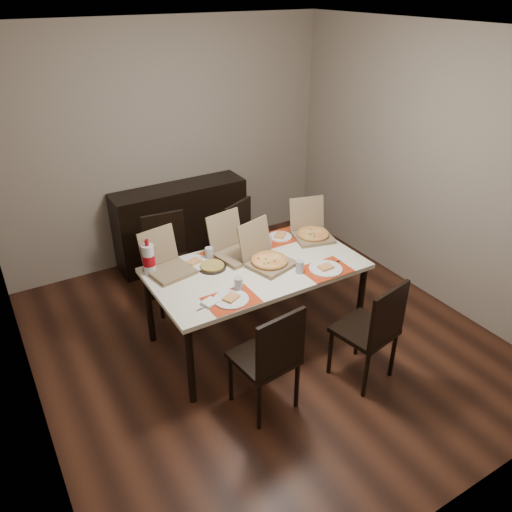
# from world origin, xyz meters

# --- Properties ---
(ground) EXTENTS (3.80, 4.00, 0.02)m
(ground) POSITION_xyz_m (0.00, 0.00, -0.01)
(ground) COLOR #3F2013
(ground) RESTS_ON ground
(room_walls) EXTENTS (3.84, 4.02, 2.62)m
(room_walls) POSITION_xyz_m (0.00, 0.43, 1.73)
(room_walls) COLOR gray
(room_walls) RESTS_ON ground
(sideboard) EXTENTS (1.50, 0.40, 0.90)m
(sideboard) POSITION_xyz_m (0.00, 1.78, 0.45)
(sideboard) COLOR black
(sideboard) RESTS_ON ground
(dining_table) EXTENTS (1.80, 1.00, 0.75)m
(dining_table) POSITION_xyz_m (-0.03, 0.07, 0.68)
(dining_table) COLOR #EBE1C5
(dining_table) RESTS_ON ground
(chair_near_left) EXTENTS (0.46, 0.46, 0.93)m
(chair_near_left) POSITION_xyz_m (-0.40, -0.74, 0.51)
(chair_near_left) COLOR black
(chair_near_left) RESTS_ON ground
(chair_near_right) EXTENTS (0.49, 0.49, 0.93)m
(chair_near_right) POSITION_xyz_m (0.47, -0.87, 0.51)
(chair_near_right) COLOR black
(chair_near_right) RESTS_ON ground
(chair_far_left) EXTENTS (0.46, 0.46, 0.93)m
(chair_far_left) POSITION_xyz_m (-0.46, 1.02, 0.51)
(chair_far_left) COLOR black
(chair_far_left) RESTS_ON ground
(chair_far_right) EXTENTS (0.56, 0.56, 0.93)m
(chair_far_right) POSITION_xyz_m (0.36, 0.89, 0.51)
(chair_far_right) COLOR black
(chair_far_right) RESTS_ON ground
(setting_near_left) EXTENTS (0.49, 0.30, 0.11)m
(setting_near_left) POSITION_xyz_m (-0.44, -0.25, 0.77)
(setting_near_left) COLOR red
(setting_near_left) RESTS_ON dining_table
(setting_near_right) EXTENTS (0.46, 0.30, 0.11)m
(setting_near_right) POSITION_xyz_m (0.40, -0.26, 0.77)
(setting_near_right) COLOR red
(setting_near_right) RESTS_ON dining_table
(setting_far_left) EXTENTS (0.49, 0.30, 0.11)m
(setting_far_left) POSITION_xyz_m (-0.45, 0.39, 0.77)
(setting_far_left) COLOR red
(setting_far_left) RESTS_ON dining_table
(setting_far_right) EXTENTS (0.49, 0.30, 0.11)m
(setting_far_right) POSITION_xyz_m (0.39, 0.39, 0.77)
(setting_far_right) COLOR red
(setting_far_right) RESTS_ON dining_table
(napkin_loose) EXTENTS (0.15, 0.14, 0.02)m
(napkin_loose) POSITION_xyz_m (-0.06, 0.08, 0.76)
(napkin_loose) COLOR white
(napkin_loose) RESTS_ON dining_table
(pizza_box_center) EXTENTS (0.45, 0.47, 0.36)m
(pizza_box_center) POSITION_xyz_m (0.07, 0.06, 0.81)
(pizza_box_center) COLOR #796345
(pizza_box_center) RESTS_ON dining_table
(pizza_box_right) EXTENTS (0.42, 0.45, 0.34)m
(pizza_box_right) POSITION_xyz_m (0.71, 0.28, 0.81)
(pizza_box_right) COLOR #796345
(pizza_box_right) RESTS_ON dining_table
(pizza_box_left) EXTENTS (0.40, 0.43, 0.34)m
(pizza_box_left) POSITION_xyz_m (-0.70, 0.39, 0.81)
(pizza_box_left) COLOR #796345
(pizza_box_left) RESTS_ON dining_table
(pizza_box_extra) EXTENTS (0.42, 0.45, 0.36)m
(pizza_box_extra) POSITION_xyz_m (-0.08, 0.35, 0.81)
(pizza_box_extra) COLOR #796345
(pizza_box_extra) RESTS_ON dining_table
(faina_plate) EXTENTS (0.24, 0.24, 0.03)m
(faina_plate) POSITION_xyz_m (-0.36, 0.24, 0.76)
(faina_plate) COLOR black
(faina_plate) RESTS_ON dining_table
(dip_bowl) EXTENTS (0.16, 0.16, 0.03)m
(dip_bowl) POSITION_xyz_m (0.08, 0.29, 0.77)
(dip_bowl) COLOR white
(dip_bowl) RESTS_ON dining_table
(soda_bottle) EXTENTS (0.10, 0.10, 0.31)m
(soda_bottle) POSITION_xyz_m (-0.84, 0.43, 0.88)
(soda_bottle) COLOR silver
(soda_bottle) RESTS_ON dining_table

